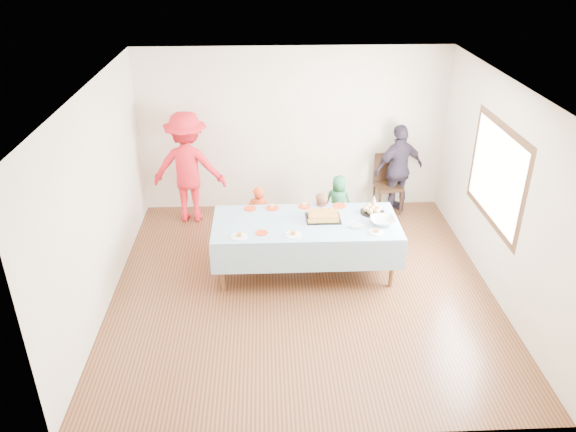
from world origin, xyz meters
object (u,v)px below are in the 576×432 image
(dining_chair, at_px, (387,179))
(adult_left, at_px, (188,167))
(birthday_cake, at_px, (323,216))
(party_table, at_px, (306,225))

(dining_chair, bearing_deg, adult_left, 178.90)
(adult_left, bearing_deg, birthday_cake, 146.58)
(party_table, distance_m, birthday_cake, 0.27)
(birthday_cake, height_order, adult_left, adult_left)
(party_table, bearing_deg, adult_left, 136.17)
(adult_left, bearing_deg, party_table, 141.59)
(birthday_cake, relative_size, adult_left, 0.26)
(party_table, xyz_separation_m, adult_left, (-1.76, 1.69, 0.18))
(party_table, bearing_deg, dining_chair, 51.60)
(birthday_cake, bearing_deg, party_table, -161.59)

